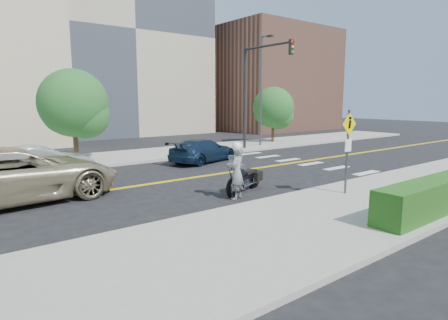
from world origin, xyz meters
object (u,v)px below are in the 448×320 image
at_px(motorcycle, 244,173).
at_px(parked_car_blue, 203,150).
at_px(motorcyclist, 237,171).
at_px(suv, 15,175).
at_px(parked_car_silver, 40,163).
at_px(pedestrian_sign, 348,144).

xyz_separation_m(motorcycle, parked_car_blue, (2.78, 6.80, -0.08)).
distance_m(motorcyclist, suv, 7.62).
bearing_deg(parked_car_silver, motorcyclist, -144.14).
relative_size(pedestrian_sign, parked_car_blue, 0.65).
bearing_deg(pedestrian_sign, motorcycle, 129.50).
bearing_deg(parked_car_blue, parked_car_silver, 70.00).
xyz_separation_m(pedestrian_sign, parked_car_blue, (0.41, 9.68, -1.29)).
distance_m(pedestrian_sign, motorcycle, 3.92).
xyz_separation_m(pedestrian_sign, suv, (-9.56, 6.54, -1.00)).
bearing_deg(motorcycle, parked_car_blue, 46.15).
bearing_deg(parked_car_blue, suv, 90.13).
height_order(motorcyclist, motorcycle, motorcyclist).
xyz_separation_m(pedestrian_sign, motorcyclist, (-3.31, 2.19, -0.94)).
distance_m(pedestrian_sign, motorcyclist, 4.07).
bearing_deg(suv, parked_car_blue, -78.05).
bearing_deg(suv, parked_car_silver, -28.55).
distance_m(motorcycle, parked_car_blue, 7.35).
xyz_separation_m(suv, parked_car_silver, (1.50, 3.53, -0.20)).
xyz_separation_m(motorcyclist, motorcycle, (0.94, 0.69, -0.27)).
bearing_deg(motorcycle, motorcyclist, -165.41).
bearing_deg(motorcyclist, parked_car_blue, -143.79).
relative_size(pedestrian_sign, motorcyclist, 1.46).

